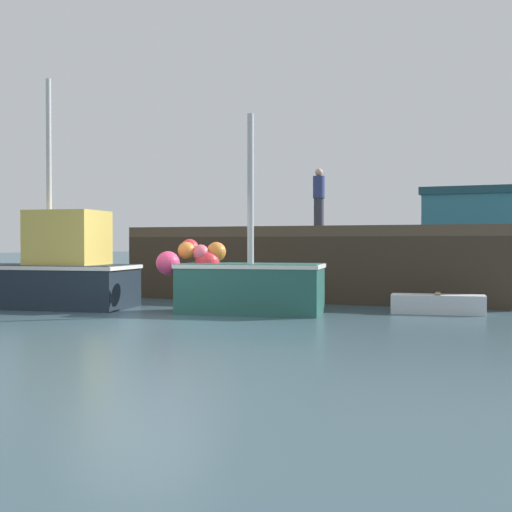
# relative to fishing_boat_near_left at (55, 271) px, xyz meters

# --- Properties ---
(ground) EXTENTS (120.00, 160.00, 0.10)m
(ground) POSITION_rel_fishing_boat_near_left_xyz_m (3.13, -1.55, -0.85)
(ground) COLOR #38515B
(pier) EXTENTS (9.51, 6.59, 1.81)m
(pier) POSITION_rel_fishing_boat_near_left_xyz_m (4.79, 5.62, 0.69)
(pier) COLOR brown
(pier) RESTS_ON ground
(fishing_boat_near_left) EXTENTS (3.87, 2.07, 4.98)m
(fishing_boat_near_left) POSITION_rel_fishing_boat_near_left_xyz_m (0.00, 0.00, 0.00)
(fishing_boat_near_left) COLOR #19232D
(fishing_boat_near_left) RESTS_ON ground
(fishing_boat_near_right) EXTENTS (3.29, 1.72, 3.99)m
(fishing_boat_near_right) POSITION_rel_fishing_boat_near_left_xyz_m (4.30, 0.45, -0.18)
(fishing_boat_near_right) COLOR #23564C
(fishing_boat_near_right) RESTS_ON ground
(rowboat) EXTENTS (1.86, 0.76, 0.42)m
(rowboat) POSITION_rel_fishing_boat_near_left_xyz_m (7.93, 1.76, -0.61)
(rowboat) COLOR silver
(rowboat) RESTS_ON ground
(dockworker) EXTENTS (0.34, 0.34, 1.74)m
(dockworker) POSITION_rel_fishing_boat_near_left_xyz_m (4.05, 6.61, 1.88)
(dockworker) COLOR #2D3342
(dockworker) RESTS_ON pier
(warehouse) EXTENTS (9.02, 5.63, 5.06)m
(warehouse) POSITION_rel_fishing_boat_near_left_xyz_m (7.68, 35.65, 1.75)
(warehouse) COLOR #2D6B7A
(warehouse) RESTS_ON ground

